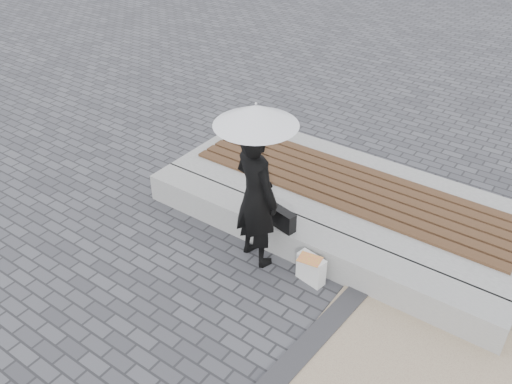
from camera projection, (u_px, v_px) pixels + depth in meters
ground at (228, 332)px, 5.85m from camera, size 80.00×80.00×0.00m
seating_ledge at (305, 242)px, 6.82m from camera, size 5.00×0.45×0.40m
timber_platform at (349, 199)px, 7.63m from camera, size 5.00×2.00×0.40m
timber_decking at (350, 186)px, 7.51m from camera, size 4.60×1.20×0.04m
woman at (256, 197)px, 6.38m from camera, size 0.78×0.62×1.86m
parasol at (256, 115)px, 5.78m from camera, size 0.96×0.96×1.22m
handbag at (282, 219)px, 6.68m from camera, size 0.39×0.21×0.26m
canvas_tote at (311, 269)px, 6.43m from camera, size 0.37×0.21×0.37m
magazine at (310, 259)px, 6.29m from camera, size 0.30×0.24×0.01m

